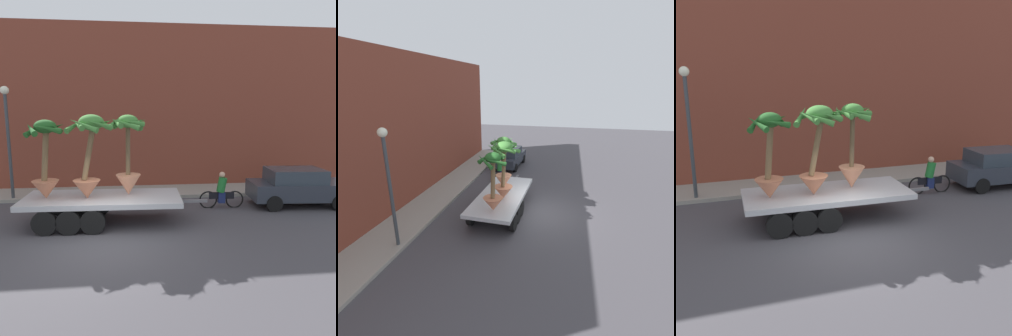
# 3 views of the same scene
# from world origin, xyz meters

# --- Properties ---
(ground_plane) EXTENTS (60.00, 60.00, 0.00)m
(ground_plane) POSITION_xyz_m (0.00, 0.00, 0.00)
(ground_plane) COLOR #423F44
(sidewalk) EXTENTS (24.00, 2.20, 0.15)m
(sidewalk) POSITION_xyz_m (0.00, 6.10, 0.07)
(sidewalk) COLOR gray
(sidewalk) RESTS_ON ground
(building_facade) EXTENTS (24.00, 1.20, 8.13)m
(building_facade) POSITION_xyz_m (0.00, 7.80, 4.06)
(building_facade) COLOR brown
(building_facade) RESTS_ON ground
(flatbed_trailer) EXTENTS (6.50, 2.44, 0.98)m
(flatbed_trailer) POSITION_xyz_m (-0.49, 1.96, 0.75)
(flatbed_trailer) COLOR #B7BABF
(flatbed_trailer) RESTS_ON ground
(potted_palm_rear) EXTENTS (1.41, 1.39, 2.84)m
(potted_palm_rear) POSITION_xyz_m (0.68, 2.09, 2.38)
(potted_palm_rear) COLOR tan
(potted_palm_rear) RESTS_ON flatbed_trailer
(potted_palm_middle) EXTENTS (1.64, 1.62, 2.86)m
(potted_palm_middle) POSITION_xyz_m (-0.62, 1.75, 2.52)
(potted_palm_middle) COLOR #C17251
(potted_palm_middle) RESTS_ON flatbed_trailer
(potted_palm_front) EXTENTS (1.34, 1.36, 2.69)m
(potted_palm_front) POSITION_xyz_m (-2.09, 1.88, 2.27)
(potted_palm_front) COLOR #C17251
(potted_palm_front) RESTS_ON flatbed_trailer
(cyclist) EXTENTS (1.84, 0.36, 1.54)m
(cyclist) POSITION_xyz_m (4.45, 3.33, 0.67)
(cyclist) COLOR black
(cyclist) RESTS_ON ground
(parked_car) EXTENTS (4.17, 2.02, 1.58)m
(parked_car) POSITION_xyz_m (7.72, 3.33, 0.82)
(parked_car) COLOR #2D333D
(parked_car) RESTS_ON ground
(street_lamp) EXTENTS (0.36, 0.36, 4.83)m
(street_lamp) POSITION_xyz_m (-4.43, 5.30, 3.23)
(street_lamp) COLOR #383D42
(street_lamp) RESTS_ON sidewalk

